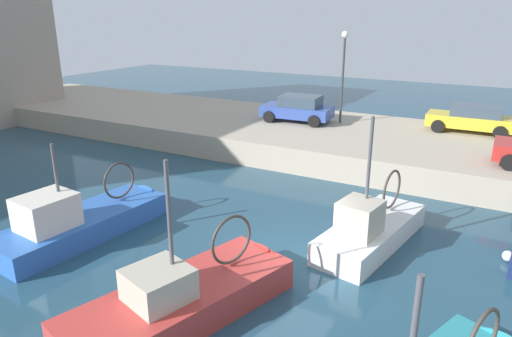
# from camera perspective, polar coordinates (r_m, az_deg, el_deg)

# --- Properties ---
(water_surface) EXTENTS (80.00, 80.00, 0.00)m
(water_surface) POSITION_cam_1_polar(r_m,az_deg,el_deg) (14.11, 3.72, -10.97)
(water_surface) COLOR navy
(water_surface) RESTS_ON ground
(quay_wall) EXTENTS (9.00, 56.00, 1.20)m
(quay_wall) POSITION_cam_1_polar(r_m,az_deg,el_deg) (24.08, 15.56, 2.61)
(quay_wall) COLOR #ADA08C
(quay_wall) RESTS_ON ground
(fishing_boat_red) EXTENTS (6.79, 3.70, 4.91)m
(fishing_boat_red) POSITION_cam_1_polar(r_m,az_deg,el_deg) (12.01, -7.46, -16.38)
(fishing_boat_red) COLOR #BC3833
(fishing_boat_red) RESTS_ON ground
(fishing_boat_white) EXTENTS (5.81, 2.56, 4.94)m
(fishing_boat_white) POSITION_cam_1_polar(r_m,az_deg,el_deg) (15.51, 14.29, -8.06)
(fishing_boat_white) COLOR white
(fishing_boat_white) RESTS_ON ground
(fishing_boat_blue) EXTENTS (6.67, 2.64, 4.14)m
(fishing_boat_blue) POSITION_cam_1_polar(r_m,az_deg,el_deg) (16.55, -19.52, -6.79)
(fishing_boat_blue) COLOR #2D60B7
(fishing_boat_blue) RESTS_ON ground
(parked_car_yellow) EXTENTS (1.89, 4.14, 1.38)m
(parked_car_yellow) POSITION_cam_1_polar(r_m,az_deg,el_deg) (25.77, 24.93, 5.57)
(parked_car_yellow) COLOR gold
(parked_car_yellow) RESTS_ON quay_wall
(parked_car_blue) EXTENTS (2.17, 3.91, 1.45)m
(parked_car_blue) POSITION_cam_1_polar(r_m,az_deg,el_deg) (25.85, 5.16, 7.33)
(parked_car_blue) COLOR #334C9E
(parked_car_blue) RESTS_ON quay_wall
(quay_streetlamp) EXTENTS (0.36, 0.36, 4.83)m
(quay_streetlamp) POSITION_cam_1_polar(r_m,az_deg,el_deg) (25.58, 10.67, 12.69)
(quay_streetlamp) COLOR #38383D
(quay_streetlamp) RESTS_ON quay_wall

